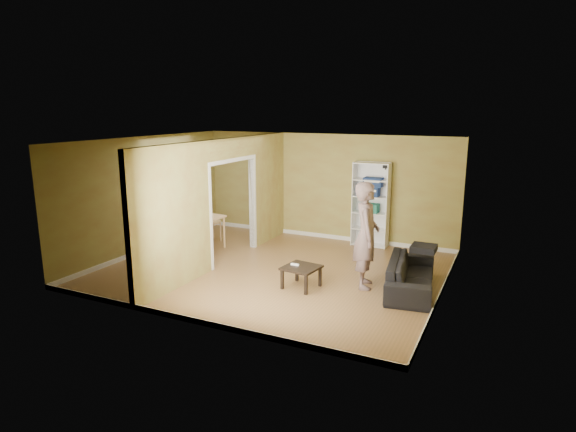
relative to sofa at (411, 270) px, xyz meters
The scene contains 15 objects.
room_shell 2.85m from the sofa, behind, with size 6.50×6.50×6.50m.
partition 4.01m from the sofa, behind, with size 0.22×5.50×2.60m, color olive, non-canonical shape.
wall_speaker 3.25m from the sofa, 114.69° to the left, with size 0.10×0.10×0.10m, color black.
sofa is the anchor object (origin of this frame).
person 1.12m from the sofa, 167.53° to the right, with size 0.65×0.83×2.28m, color slate.
bookshelf 2.99m from the sofa, 120.21° to the left, with size 0.84×0.37×1.99m.
paper_box_teal 2.94m from the sofa, 121.08° to the left, with size 0.41×0.26×0.21m, color #14785D.
paper_box_navy_b 3.04m from the sofa, 121.27° to the left, with size 0.43×0.28×0.22m, color #0F1056.
paper_box_navy_c 3.08m from the sofa, 120.05° to the left, with size 0.42×0.28×0.22m, color navy.
coffee_table 1.97m from the sofa, 157.88° to the right, with size 0.60×0.60×0.40m.
game_controller 2.09m from the sofa, 159.76° to the right, with size 0.16×0.04×0.03m, color white.
dining_table 5.14m from the sofa, behind, with size 1.24×0.83×0.77m.
chair_left 5.80m from the sofa, behind, with size 0.48×0.48×1.04m, color #CAB585, non-canonical shape.
chair_near 5.05m from the sofa, behind, with size 0.45×0.45×0.99m, color tan, non-canonical shape.
chair_far 5.25m from the sofa, 166.69° to the left, with size 0.47×0.47×1.03m, color #DAB184, non-canonical shape.
Camera 1 is at (4.22, -8.25, 3.21)m, focal length 30.00 mm.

